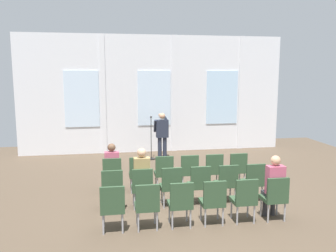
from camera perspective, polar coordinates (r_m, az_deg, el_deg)
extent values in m
plane|color=brown|center=(8.11, 2.92, -13.14)|extent=(15.14, 15.14, 0.00)
cube|color=silver|center=(13.31, -2.34, 5.29)|extent=(10.18, 0.10, 4.48)
cube|color=silver|center=(13.20, -14.11, 4.37)|extent=(1.27, 0.04, 2.10)
cube|color=silver|center=(13.16, -10.72, 5.11)|extent=(0.20, 0.08, 4.48)
cube|color=silver|center=(13.26, -2.30, 4.63)|extent=(1.27, 0.04, 2.10)
cube|color=silver|center=(13.37, 1.03, 5.31)|extent=(0.20, 0.08, 4.48)
cube|color=silver|center=(13.85, 8.95, 4.71)|extent=(1.27, 0.04, 2.10)
cube|color=silver|center=(14.11, 11.99, 5.30)|extent=(0.20, 0.08, 4.48)
cylinder|color=#232838|center=(12.09, -1.38, -3.80)|extent=(0.14, 0.14, 0.82)
cylinder|color=#232838|center=(12.12, -0.53, -3.77)|extent=(0.14, 0.14, 0.82)
cube|color=#232838|center=(11.97, -0.96, -0.43)|extent=(0.42, 0.22, 0.61)
cube|color=#26663F|center=(12.07, -1.04, 0.00)|extent=(0.06, 0.01, 0.37)
sphere|color=tan|center=(11.92, -0.98, 1.68)|extent=(0.21, 0.21, 0.21)
cylinder|color=#232838|center=(12.01, -2.15, 0.01)|extent=(0.09, 0.28, 0.45)
cylinder|color=#232838|center=(12.08, -0.37, 1.19)|extent=(0.15, 0.36, 0.15)
cylinder|color=#232838|center=(12.20, -0.71, 1.42)|extent=(0.11, 0.34, 0.15)
sphere|color=tan|center=(12.43, -1.38, 1.87)|extent=(0.10, 0.10, 0.10)
cylinder|color=black|center=(12.33, -2.79, -5.46)|extent=(0.28, 0.28, 0.03)
cylinder|color=black|center=(12.17, -2.81, -2.08)|extent=(0.02, 0.02, 1.45)
sphere|color=#262626|center=(12.05, -2.84, 1.50)|extent=(0.07, 0.07, 0.07)
cylinder|color=#99999E|center=(9.18, -8.06, -9.27)|extent=(0.04, 0.04, 0.40)
cylinder|color=#99999E|center=(9.18, -10.34, -9.33)|extent=(0.04, 0.04, 0.40)
cylinder|color=#99999E|center=(8.86, -8.01, -9.94)|extent=(0.04, 0.04, 0.40)
cylinder|color=#99999E|center=(8.86, -10.38, -10.00)|extent=(0.04, 0.04, 0.40)
cube|color=#2D472D|center=(8.94, -9.23, -8.17)|extent=(0.46, 0.44, 0.08)
cube|color=#2D472D|center=(8.69, -9.27, -6.82)|extent=(0.46, 0.06, 0.46)
cylinder|color=#2D2D33|center=(9.18, -9.77, -9.18)|extent=(0.10, 0.10, 0.44)
cylinder|color=#2D2D33|center=(9.18, -8.64, -9.15)|extent=(0.10, 0.10, 0.44)
cube|color=#2D2D33|center=(8.99, -9.25, -7.69)|extent=(0.34, 0.36, 0.12)
cube|color=#B24C66|center=(8.80, -9.29, -5.90)|extent=(0.36, 0.20, 0.52)
sphere|color=brown|center=(8.73, -9.35, -3.52)|extent=(0.20, 0.20, 0.20)
cylinder|color=#99999E|center=(9.21, -3.91, -9.14)|extent=(0.04, 0.04, 0.40)
cylinder|color=#99999E|center=(9.19, -6.17, -9.22)|extent=(0.04, 0.04, 0.40)
cylinder|color=#99999E|center=(8.89, -3.69, -9.80)|extent=(0.04, 0.04, 0.40)
cylinder|color=#99999E|center=(8.87, -6.04, -9.88)|extent=(0.04, 0.04, 0.40)
cube|color=#2D472D|center=(8.97, -4.97, -8.05)|extent=(0.46, 0.44, 0.08)
cube|color=#2D472D|center=(8.71, -4.90, -6.70)|extent=(0.46, 0.06, 0.46)
cylinder|color=#99999E|center=(9.29, 0.20, -8.96)|extent=(0.04, 0.04, 0.40)
cylinder|color=#99999E|center=(9.24, -2.03, -9.06)|extent=(0.04, 0.04, 0.40)
cylinder|color=#99999E|center=(8.98, 0.56, -9.60)|extent=(0.04, 0.04, 0.40)
cylinder|color=#99999E|center=(8.92, -1.75, -9.72)|extent=(0.04, 0.04, 0.40)
cube|color=#2D472D|center=(9.04, -0.76, -7.88)|extent=(0.46, 0.44, 0.08)
cube|color=#2D472D|center=(8.78, -0.58, -6.54)|extent=(0.46, 0.06, 0.46)
cylinder|color=#99999E|center=(9.42, 4.20, -8.74)|extent=(0.04, 0.04, 0.40)
cylinder|color=#99999E|center=(9.35, 2.03, -8.86)|extent=(0.04, 0.04, 0.40)
cylinder|color=#99999E|center=(9.11, 4.71, -9.36)|extent=(0.04, 0.04, 0.40)
cylinder|color=#99999E|center=(9.03, 2.46, -9.50)|extent=(0.04, 0.04, 0.40)
cube|color=#2D472D|center=(9.15, 3.37, -7.68)|extent=(0.46, 0.44, 0.08)
cube|color=#2D472D|center=(8.90, 3.65, -6.35)|extent=(0.46, 0.06, 0.46)
cylinder|color=#99999E|center=(9.59, 8.08, -8.49)|extent=(0.04, 0.04, 0.40)
cylinder|color=#99999E|center=(9.49, 5.98, -8.63)|extent=(0.04, 0.04, 0.40)
cylinder|color=#99999E|center=(9.28, 8.71, -9.08)|extent=(0.04, 0.04, 0.40)
cylinder|color=#99999E|center=(9.18, 6.55, -9.24)|extent=(0.04, 0.04, 0.40)
cube|color=#2D472D|center=(9.32, 7.36, -7.45)|extent=(0.46, 0.44, 0.08)
cube|color=#2D472D|center=(9.07, 7.74, -6.13)|extent=(0.46, 0.06, 0.46)
cylinder|color=#99999E|center=(9.80, 11.80, -8.21)|extent=(0.04, 0.04, 0.40)
cylinder|color=#99999E|center=(9.68, 9.79, -8.36)|extent=(0.04, 0.04, 0.40)
cylinder|color=#99999E|center=(9.50, 12.55, -8.78)|extent=(0.04, 0.04, 0.40)
cylinder|color=#99999E|center=(9.38, 10.48, -8.95)|extent=(0.04, 0.04, 0.40)
cube|color=#2D472D|center=(9.52, 11.20, -7.19)|extent=(0.46, 0.44, 0.08)
cube|color=#2D472D|center=(9.28, 11.66, -5.89)|extent=(0.46, 0.06, 0.46)
cylinder|color=#99999E|center=(8.15, -7.88, -11.61)|extent=(0.04, 0.04, 0.40)
cylinder|color=#99999E|center=(8.15, -10.46, -11.67)|extent=(0.04, 0.04, 0.40)
cylinder|color=#99999E|center=(7.83, -7.81, -12.46)|extent=(0.04, 0.04, 0.40)
cylinder|color=#99999E|center=(7.83, -10.51, -12.53)|extent=(0.04, 0.04, 0.40)
cube|color=#2D472D|center=(7.90, -9.21, -10.43)|extent=(0.46, 0.44, 0.08)
cube|color=#2D472D|center=(7.64, -9.25, -8.98)|extent=(0.46, 0.06, 0.46)
cylinder|color=#99999E|center=(8.18, -3.16, -11.44)|extent=(0.04, 0.04, 0.40)
cylinder|color=#99999E|center=(8.16, -5.73, -11.54)|extent=(0.04, 0.04, 0.40)
cylinder|color=#99999E|center=(7.87, -2.89, -12.28)|extent=(0.04, 0.04, 0.40)
cylinder|color=#99999E|center=(7.84, -5.57, -12.39)|extent=(0.04, 0.04, 0.40)
cube|color=#2D472D|center=(7.93, -4.36, -10.28)|extent=(0.46, 0.44, 0.08)
cube|color=#2D472D|center=(7.67, -4.25, -8.83)|extent=(0.46, 0.06, 0.46)
cylinder|color=#2D2D33|center=(8.16, -5.09, -11.36)|extent=(0.10, 0.10, 0.44)
cylinder|color=#2D2D33|center=(8.18, -3.81, -11.31)|extent=(0.10, 0.10, 0.44)
cube|color=#2D2D33|center=(7.97, -4.40, -9.74)|extent=(0.34, 0.36, 0.12)
cube|color=#997F4C|center=(7.75, -4.36, -7.44)|extent=(0.36, 0.20, 0.61)
sphere|color=tan|center=(7.67, -4.41, -4.43)|extent=(0.20, 0.20, 0.20)
cylinder|color=#99999E|center=(8.28, 1.47, -11.20)|extent=(0.04, 0.04, 0.40)
cylinder|color=#99999E|center=(8.22, -1.04, -11.34)|extent=(0.04, 0.04, 0.40)
cylinder|color=#99999E|center=(7.96, 1.94, -12.01)|extent=(0.04, 0.04, 0.40)
cylinder|color=#99999E|center=(7.90, -0.68, -12.17)|extent=(0.04, 0.04, 0.40)
cube|color=#2D472D|center=(8.01, 0.42, -10.06)|extent=(0.46, 0.44, 0.08)
cube|color=#2D472D|center=(7.75, 0.67, -8.61)|extent=(0.46, 0.06, 0.46)
cylinder|color=#99999E|center=(8.42, 5.97, -10.90)|extent=(0.04, 0.04, 0.40)
cylinder|color=#99999E|center=(8.33, 3.54, -11.07)|extent=(0.04, 0.04, 0.40)
cylinder|color=#99999E|center=(8.11, 6.61, -11.68)|extent=(0.04, 0.04, 0.40)
cylinder|color=#99999E|center=(8.02, 4.09, -11.87)|extent=(0.04, 0.04, 0.40)
cube|color=#2D472D|center=(8.14, 5.07, -9.79)|extent=(0.46, 0.44, 0.08)
cube|color=#2D472D|center=(7.88, 5.45, -8.35)|extent=(0.46, 0.06, 0.46)
cylinder|color=#99999E|center=(8.61, 10.28, -10.55)|extent=(0.04, 0.04, 0.40)
cylinder|color=#99999E|center=(8.50, 7.95, -10.75)|extent=(0.04, 0.04, 0.40)
cylinder|color=#99999E|center=(8.31, 11.08, -11.28)|extent=(0.04, 0.04, 0.40)
cylinder|color=#99999E|center=(8.19, 8.67, -11.51)|extent=(0.04, 0.04, 0.40)
cube|color=#2D472D|center=(8.32, 9.54, -9.46)|extent=(0.46, 0.44, 0.08)
cube|color=#2D472D|center=(8.07, 10.03, -8.04)|extent=(0.46, 0.06, 0.46)
cylinder|color=#99999E|center=(8.84, 14.38, -10.16)|extent=(0.04, 0.04, 0.40)
cylinder|color=#99999E|center=(8.71, 12.17, -10.38)|extent=(0.04, 0.04, 0.40)
cylinder|color=#99999E|center=(8.55, 15.31, -10.85)|extent=(0.04, 0.04, 0.40)
cylinder|color=#99999E|center=(8.41, 13.03, -11.09)|extent=(0.04, 0.04, 0.40)
cube|color=#2D472D|center=(8.55, 13.78, -9.09)|extent=(0.46, 0.44, 0.08)
cube|color=#2D472D|center=(8.31, 14.36, -7.70)|extent=(0.46, 0.06, 0.46)
cylinder|color=#99999E|center=(7.13, -7.64, -14.62)|extent=(0.04, 0.04, 0.40)
cylinder|color=#99999E|center=(7.13, -10.63, -14.69)|extent=(0.04, 0.04, 0.40)
cylinder|color=#99999E|center=(6.82, -7.54, -15.74)|extent=(0.04, 0.04, 0.40)
cylinder|color=#99999E|center=(6.82, -10.69, -15.81)|extent=(0.04, 0.04, 0.40)
cube|color=#2D472D|center=(6.88, -9.17, -13.38)|extent=(0.46, 0.44, 0.08)
cube|color=#2D472D|center=(6.61, -9.22, -11.81)|extent=(0.46, 0.06, 0.46)
cylinder|color=#99999E|center=(7.17, -2.19, -14.40)|extent=(0.04, 0.04, 0.40)
cylinder|color=#99999E|center=(7.14, -5.15, -14.53)|extent=(0.04, 0.04, 0.40)
cylinder|color=#99999E|center=(6.86, -1.82, -15.49)|extent=(0.04, 0.04, 0.40)
cylinder|color=#99999E|center=(6.83, -4.93, -15.64)|extent=(0.04, 0.04, 0.40)
cube|color=#2D472D|center=(6.91, -3.54, -13.18)|extent=(0.46, 0.44, 0.08)
cube|color=#2D472D|center=(6.63, -3.40, -11.62)|extent=(0.46, 0.06, 0.46)
cylinder|color=#99999E|center=(7.28, 3.13, -14.06)|extent=(0.04, 0.04, 0.40)
cylinder|color=#99999E|center=(7.21, 0.25, -14.26)|extent=(0.04, 0.04, 0.40)
cylinder|color=#99999E|center=(6.97, 3.75, -15.11)|extent=(0.04, 0.04, 0.40)
cylinder|color=#99999E|center=(6.91, 0.73, -15.33)|extent=(0.04, 0.04, 0.40)
cube|color=#2D472D|center=(7.00, 1.98, -12.88)|extent=(0.46, 0.44, 0.08)
cube|color=#2D472D|center=(6.73, 2.31, -11.32)|extent=(0.46, 0.06, 0.46)
cylinder|color=#99999E|center=(7.44, 8.24, -13.62)|extent=(0.04, 0.04, 0.40)
cylinder|color=#99999E|center=(7.34, 5.48, -13.87)|extent=(0.04, 0.04, 0.40)
cylinder|color=#99999E|center=(7.14, 9.09, -14.61)|extent=(0.04, 0.04, 0.40)
cylinder|color=#99999E|center=(7.04, 6.21, -14.90)|extent=(0.04, 0.04, 0.40)
cube|color=#2D472D|center=(7.15, 7.30, -12.47)|extent=(0.46, 0.44, 0.08)
cube|color=#2D472D|center=(6.89, 7.80, -10.92)|extent=(0.46, 0.06, 0.46)
cylinder|color=#99999E|center=(7.65, 13.09, -13.11)|extent=(0.04, 0.04, 0.40)
cylinder|color=#99999E|center=(7.53, 10.48, -13.40)|extent=(0.04, 0.04, 0.40)
cylinder|color=#99999E|center=(7.36, 14.12, -14.03)|extent=(0.04, 0.04, 0.40)
cylinder|color=#99999E|center=(7.24, 11.42, -14.36)|extent=(0.04, 0.04, 0.40)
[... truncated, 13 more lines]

